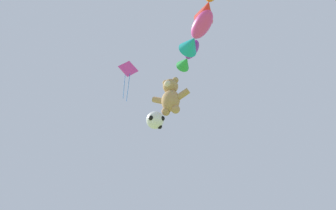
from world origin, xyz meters
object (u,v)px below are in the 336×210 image
diamond_kite (128,71)px  fish_kite_magenta (196,35)px  teddy_bear_kite (170,96)px  soccer_ball_kite (155,120)px  fish_kite_violet (188,56)px

diamond_kite → fish_kite_magenta: bearing=-24.9°
fish_kite_magenta → teddy_bear_kite: bearing=137.5°
teddy_bear_kite → fish_kite_magenta: fish_kite_magenta is taller
soccer_ball_kite → diamond_kite: (-2.54, 0.80, 4.34)m
teddy_bear_kite → fish_kite_violet: bearing=-20.2°
teddy_bear_kite → soccer_ball_kite: (-0.67, -0.27, -1.30)m
teddy_bear_kite → diamond_kite: size_ratio=0.65×
soccer_ball_kite → fish_kite_magenta: fish_kite_magenta is taller
fish_kite_magenta → diamond_kite: size_ratio=0.66×
teddy_bear_kite → soccer_ball_kite: bearing=-158.5°
fish_kite_magenta → soccer_ball_kite: bearing=149.0°
fish_kite_violet → fish_kite_magenta: (0.93, -1.50, -0.41)m
soccer_ball_kite → diamond_kite: bearing=162.5°
soccer_ball_kite → fish_kite_violet: 3.58m
diamond_kite → teddy_bear_kite: bearing=-9.4°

